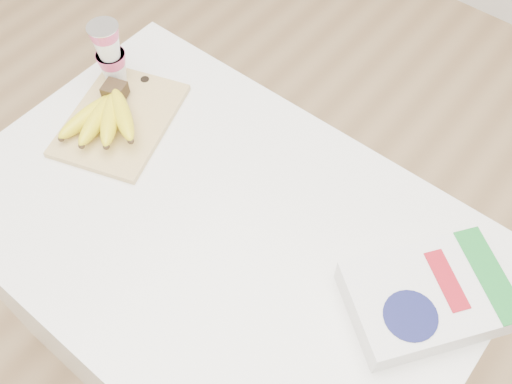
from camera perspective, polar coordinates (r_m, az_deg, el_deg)
table at (r=1.48m, az=-3.07°, el=-11.06°), size 1.05×0.70×0.79m
cutting_board at (r=1.31m, az=-13.40°, el=7.05°), size 0.30×0.34×0.01m
bananas at (r=1.28m, az=-14.83°, el=7.48°), size 0.19×0.20×0.07m
yogurt_stack at (r=1.33m, az=-14.45°, el=13.36°), size 0.07×0.07×0.16m
cereal_box at (r=1.06m, az=16.74°, el=-9.99°), size 0.31×0.33×0.06m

